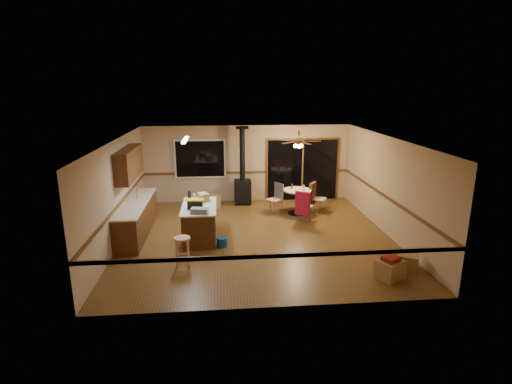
{
  "coord_description": "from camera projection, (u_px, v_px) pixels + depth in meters",
  "views": [
    {
      "loc": [
        -0.93,
        -9.9,
        3.9
      ],
      "look_at": [
        0.0,
        0.3,
        1.15
      ],
      "focal_mm": 28.0,
      "sensor_mm": 36.0,
      "label": 1
    }
  ],
  "objects": [
    {
      "name": "wood_stove",
      "position": [
        243.0,
        183.0,
        13.34
      ],
      "size": [
        0.55,
        0.5,
        2.52
      ],
      "color": "black",
      "rests_on": "ground"
    },
    {
      "name": "chair_right",
      "position": [
        313.0,
        194.0,
        12.54
      ],
      "size": [
        0.61,
        0.6,
        0.7
      ],
      "color": "tan",
      "rests_on": "ground"
    },
    {
      "name": "wall_right",
      "position": [
        388.0,
        186.0,
        10.58
      ],
      "size": [
        0.0,
        7.0,
        7.0
      ],
      "primitive_type": "plane",
      "rotation": [
        1.57,
        0.0,
        -1.57
      ],
      "color": "tan",
      "rests_on": "ground"
    },
    {
      "name": "countertop",
      "position": [
        135.0,
        203.0,
        10.58
      ],
      "size": [
        0.64,
        3.04,
        0.04
      ],
      "primitive_type": "cube",
      "color": "beige",
      "rests_on": "lower_cabinets"
    },
    {
      "name": "chair_near",
      "position": [
        303.0,
        203.0,
        11.53
      ],
      "size": [
        0.6,
        0.61,
        0.7
      ],
      "color": "tan",
      "rests_on": "ground"
    },
    {
      "name": "box_corner_b",
      "position": [
        408.0,
        262.0,
        8.7
      ],
      "size": [
        0.55,
        0.53,
        0.34
      ],
      "primitive_type": "cube",
      "rotation": [
        0.0,
        0.0,
        -0.55
      ],
      "color": "olive",
      "rests_on": "floor"
    },
    {
      "name": "wall_back",
      "position": [
        248.0,
        164.0,
        13.64
      ],
      "size": [
        7.0,
        0.0,
        7.0
      ],
      "primitive_type": "plane",
      "rotation": [
        1.57,
        0.0,
        0.0
      ],
      "color": "tan",
      "rests_on": "ground"
    },
    {
      "name": "wall_front",
      "position": [
        276.0,
        240.0,
        6.91
      ],
      "size": [
        7.0,
        0.0,
        7.0
      ],
      "primitive_type": "plane",
      "rotation": [
        -1.57,
        0.0,
        0.0
      ],
      "color": "tan",
      "rests_on": "ground"
    },
    {
      "name": "dining_table",
      "position": [
        297.0,
        197.0,
        12.37
      ],
      "size": [
        0.87,
        0.87,
        0.78
      ],
      "color": "black",
      "rests_on": "ground"
    },
    {
      "name": "upper_cabinets",
      "position": [
        129.0,
        164.0,
        10.5
      ],
      "size": [
        0.35,
        2.0,
        0.8
      ],
      "primitive_type": "cube",
      "color": "#522E14",
      "rests_on": "ground"
    },
    {
      "name": "box_under_window",
      "position": [
        211.0,
        202.0,
        13.05
      ],
      "size": [
        0.64,
        0.58,
        0.42
      ],
      "primitive_type": "cube",
      "rotation": [
        0.0,
        0.0,
        0.36
      ],
      "color": "olive",
      "rests_on": "floor"
    },
    {
      "name": "glass_cream",
      "position": [
        304.0,
        187.0,
        12.25
      ],
      "size": [
        0.08,
        0.08,
        0.15
      ],
      "primitive_type": "cylinder",
      "rotation": [
        0.0,
        0.0,
        0.29
      ],
      "color": "beige",
      "rests_on": "dining_table"
    },
    {
      "name": "chair_rail",
      "position": [
        257.0,
        201.0,
        10.35
      ],
      "size": [
        7.0,
        7.0,
        0.08
      ],
      "primitive_type": null,
      "color": "#583716",
      "rests_on": "ground"
    },
    {
      "name": "box_corner_a",
      "position": [
        390.0,
        269.0,
        8.29
      ],
      "size": [
        0.67,
        0.64,
        0.39
      ],
      "primitive_type": "cube",
      "rotation": [
        0.0,
        0.0,
        0.52
      ],
      "color": "olive",
      "rests_on": "floor"
    },
    {
      "name": "box_small_red",
      "position": [
        391.0,
        259.0,
        8.22
      ],
      "size": [
        0.42,
        0.4,
        0.09
      ],
      "primitive_type": "cube",
      "rotation": [
        0.0,
        0.0,
        0.52
      ],
      "color": "maroon",
      "rests_on": "box_corner_a"
    },
    {
      "name": "bottle_white",
      "position": [
        194.0,
        196.0,
        10.79
      ],
      "size": [
        0.07,
        0.07,
        0.17
      ],
      "primitive_type": "cylinder",
      "rotation": [
        0.0,
        0.0,
        -0.26
      ],
      "color": "white",
      "rests_on": "kitchen_island"
    },
    {
      "name": "blue_bucket",
      "position": [
        222.0,
        242.0,
        9.96
      ],
      "size": [
        0.34,
        0.34,
        0.23
      ],
      "primitive_type": "cylinder",
      "rotation": [
        0.0,
        0.0,
        -0.31
      ],
      "color": "#0C4DAF",
      "rests_on": "floor"
    },
    {
      "name": "lower_cabinets",
      "position": [
        137.0,
        219.0,
        10.7
      ],
      "size": [
        0.6,
        3.0,
        0.86
      ],
      "primitive_type": "cube",
      "color": "#522E14",
      "rests_on": "ground"
    },
    {
      "name": "sliding_door",
      "position": [
        302.0,
        170.0,
        13.82
      ],
      "size": [
        2.52,
        0.1,
        2.1
      ],
      "primitive_type": "cube",
      "color": "black",
      "rests_on": "ground"
    },
    {
      "name": "toolbox_yellow_lid",
      "position": [
        195.0,
        200.0,
        9.96
      ],
      "size": [
        0.44,
        0.25,
        0.03
      ],
      "primitive_type": "cube",
      "rotation": [
        0.0,
        0.0,
        -0.07
      ],
      "color": "gold",
      "rests_on": "toolbox_black"
    },
    {
      "name": "fluorescent_strip",
      "position": [
        185.0,
        140.0,
        10.08
      ],
      "size": [
        0.1,
        1.2,
        0.04
      ],
      "primitive_type": "cube",
      "color": "white",
      "rests_on": "ceiling"
    },
    {
      "name": "window",
      "position": [
        200.0,
        159.0,
        13.4
      ],
      "size": [
        1.72,
        0.1,
        1.32
      ],
      "primitive_type": "cube",
      "color": "black",
      "rests_on": "ground"
    },
    {
      "name": "ceiling_fan",
      "position": [
        299.0,
        143.0,
        11.93
      ],
      "size": [
        0.24,
        0.24,
        0.55
      ],
      "color": "brown",
      "rests_on": "ceiling"
    },
    {
      "name": "kitchen_island",
      "position": [
        200.0,
        222.0,
        10.36
      ],
      "size": [
        0.88,
        1.68,
        0.9
      ],
      "color": "#4C2A13",
      "rests_on": "ground"
    },
    {
      "name": "box_on_island",
      "position": [
        203.0,
        197.0,
        10.63
      ],
      "size": [
        0.34,
        0.39,
        0.22
      ],
      "primitive_type": "cube",
      "rotation": [
        0.0,
        0.0,
        0.36
      ],
      "color": "olive",
      "rests_on": "kitchen_island"
    },
    {
      "name": "ceiling",
      "position": [
        257.0,
        139.0,
        9.94
      ],
      "size": [
        7.0,
        7.0,
        0.0
      ],
      "primitive_type": "plane",
      "rotation": [
        3.14,
        0.0,
        0.0
      ],
      "color": "silver",
      "rests_on": "ground"
    },
    {
      "name": "chair_left",
      "position": [
        277.0,
        195.0,
        12.45
      ],
      "size": [
        0.56,
        0.56,
        0.51
      ],
      "color": "tan",
      "rests_on": "ground"
    },
    {
      "name": "toolbox_grey",
      "position": [
        199.0,
        211.0,
        9.64
      ],
      "size": [
        0.44,
        0.29,
        0.13
      ],
      "primitive_type": "cube",
      "rotation": [
        0.0,
        0.0,
        -0.16
      ],
      "color": "slate",
      "rests_on": "kitchen_island"
    },
    {
      "name": "bottle_dark",
      "position": [
        189.0,
        196.0,
        10.56
      ],
      "size": [
        0.11,
        0.11,
        0.29
      ],
      "primitive_type": "cylinder",
      "rotation": [
        0.0,
        0.0,
        0.31
      ],
      "color": "black",
      "rests_on": "kitchen_island"
    },
    {
      "name": "bar_stool",
      "position": [
        183.0,
        251.0,
        8.85
      ],
      "size": [
        0.41,
        0.41,
        0.66
      ],
      "primitive_type": "cylinder",
      "rotation": [
        0.0,
        0.0,
        0.14
      ],
      "color": "tan",
      "rests_on": "floor"
    },
    {
      "name": "glass_red",
      "position": [
        292.0,
        186.0,
        12.37
      ],
      "size": [
        0.07,
        0.07,
        0.16
      ],
      "primitive_type": "cylinder",
      "rotation": [
        0.0,
        0.0,
        -0.15
      ],
      "color": "#590C14",
      "rests_on": "dining_table"
    },
    {
      "name": "toolbox_black",
      "position": [
        195.0,
        205.0,
        10.0
      ],
      "size": [
        0.39,
        0.22,
        0.21
      ],
      "primitive_type": "cube",
      "rotation": [
        0.0,
        0.0,
        -0.07
      ],
      "color": "black",
      "rests_on": "kitchen_island"
    },
    {
      "name": "bottle_pink",
      "position": [
        201.0,
        200.0,
        10.28
      ],
      "size": [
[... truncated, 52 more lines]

